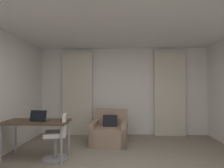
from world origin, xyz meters
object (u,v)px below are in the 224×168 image
desk_chair (58,139)px  laptop (40,119)px  armchair (110,132)px  desk (37,124)px

desk_chair → laptop: size_ratio=2.63×
armchair → desk_chair: bearing=-131.5°
desk_chair → armchair: bearing=48.5°
desk_chair → laptop: (-0.34, -0.02, 0.40)m
desk_chair → laptop: laptop is taller
laptop → armchair: bearing=40.4°
laptop → desk: bearing=155.6°
desk → desk_chair: bearing=-2.1°
armchair → desk_chair: 1.45m
desk → laptop: laptop is taller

